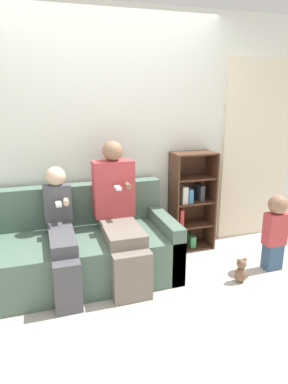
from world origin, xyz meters
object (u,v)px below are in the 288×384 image
Objects in this scene: child_seated at (61,232)px; teddy_bear at (241,271)px; adult_seated at (119,212)px; bookshelf at (190,201)px; toddler_standing at (275,229)px; couch at (82,250)px.

child_seated is 1.70m from teddy_bear.
adult_seated is 1.17× the size of bookshelf.
adult_seated reaches higher than toddler_standing.
child_seated is at bearing -141.73° from couch.
couch is at bearing 167.00° from toddler_standing.
toddler_standing is 3.18× the size of teddy_bear.
child_seated is at bearing 172.09° from toddler_standing.
child_seated is 1.53m from bookshelf.
toddler_standing is 0.95m from bookshelf.
toddler_standing is at bearing -7.91° from child_seated.
couch is at bearing 38.27° from child_seated.
adult_seated is at bearing 5.76° from child_seated.
couch is 1.91m from toddler_standing.
toddler_standing reaches higher than teddy_bear.
bookshelf is at bearing 17.69° from child_seated.
couch is 1.52m from teddy_bear.
bookshelf is 0.99m from teddy_bear.
adult_seated is 1.27m from teddy_bear.
teddy_bear is at bearing -24.12° from adult_seated.
adult_seated is at bearing 155.88° from teddy_bear.
teddy_bear is at bearing -81.28° from bookshelf.
child_seated is at bearing -174.24° from adult_seated.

